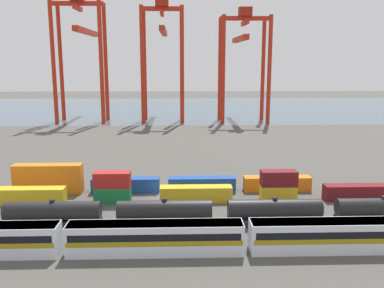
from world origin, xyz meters
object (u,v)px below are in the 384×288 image
(passenger_train, at_px, (155,237))
(shipping_container_6, at_px, (278,193))
(shipping_container_8, at_px, (359,192))
(shipping_container_14, at_px, (202,184))
(freight_tank_row, at_px, (220,213))
(shipping_container_11, at_px, (49,186))
(gantry_crane_central, at_px, (163,47))
(gantry_crane_west, at_px, (82,45))
(gantry_crane_east, at_px, (243,52))

(passenger_train, distance_m, shipping_container_6, 27.53)
(shipping_container_8, relative_size, shipping_container_14, 1.00)
(shipping_container_8, bearing_deg, shipping_container_14, 168.27)
(shipping_container_8, bearing_deg, freight_tank_row, -156.81)
(shipping_container_11, relative_size, shipping_container_14, 1.00)
(shipping_container_14, xyz_separation_m, gantry_crane_central, (-10.05, 91.89, 26.97))
(passenger_train, distance_m, shipping_container_11, 32.10)
(shipping_container_14, relative_size, gantry_crane_west, 0.25)
(freight_tank_row, bearing_deg, gantry_crane_east, 79.93)
(gantry_crane_west, bearing_deg, shipping_container_11, -81.73)
(gantry_crane_east, bearing_deg, shipping_container_6, -94.80)
(shipping_container_14, bearing_deg, gantry_crane_central, 96.24)
(shipping_container_6, xyz_separation_m, gantry_crane_central, (-22.70, 97.41, 26.97))
(freight_tank_row, relative_size, shipping_container_6, 10.07)
(shipping_container_11, bearing_deg, shipping_container_8, -5.83)
(freight_tank_row, xyz_separation_m, shipping_container_11, (-29.18, 16.19, -0.63))
(shipping_container_6, bearing_deg, shipping_container_8, 0.00)
(shipping_container_14, height_order, gantry_crane_central, gantry_crane_central)
(gantry_crane_west, distance_m, gantry_crane_east, 61.74)
(freight_tank_row, xyz_separation_m, shipping_container_8, (24.90, 10.66, -0.63))
(shipping_container_11, bearing_deg, gantry_crane_west, 98.27)
(freight_tank_row, bearing_deg, gantry_crane_central, 96.20)
(freight_tank_row, height_order, gantry_crane_west, gantry_crane_west)
(passenger_train, bearing_deg, gantry_crane_central, 91.47)
(shipping_container_11, distance_m, gantry_crane_east, 106.27)
(freight_tank_row, distance_m, gantry_crane_east, 111.87)
(passenger_train, distance_m, shipping_container_8, 38.75)
(gantry_crane_west, bearing_deg, gantry_crane_east, -0.84)
(shipping_container_6, xyz_separation_m, gantry_crane_west, (-53.54, 97.74, 27.81))
(freight_tank_row, xyz_separation_m, shipping_container_14, (-1.70, 16.19, -0.63))
(freight_tank_row, height_order, shipping_container_14, freight_tank_row)
(passenger_train, xyz_separation_m, shipping_container_8, (33.65, 19.21, -0.84))
(shipping_container_14, height_order, gantry_crane_west, gantry_crane_west)
(shipping_container_6, bearing_deg, shipping_container_11, 172.17)
(freight_tank_row, xyz_separation_m, gantry_crane_central, (-11.75, 108.07, 26.34))
(gantry_crane_central, bearing_deg, freight_tank_row, -83.80)
(passenger_train, height_order, shipping_container_6, passenger_train)
(shipping_container_6, bearing_deg, gantry_crane_central, 103.12)
(shipping_container_11, bearing_deg, shipping_container_14, 0.00)
(freight_tank_row, relative_size, shipping_container_11, 5.03)
(shipping_container_11, distance_m, shipping_container_14, 27.49)
(shipping_container_6, bearing_deg, shipping_container_14, 156.42)
(passenger_train, bearing_deg, freight_tank_row, 44.34)
(gantry_crane_west, xyz_separation_m, gantry_crane_east, (61.67, -0.91, -2.79))
(passenger_train, distance_m, gantry_crane_east, 121.76)
(shipping_container_14, bearing_deg, gantry_crane_east, 77.18)
(gantry_crane_east, bearing_deg, shipping_container_11, -117.86)
(passenger_train, relative_size, gantry_crane_central, 1.45)
(shipping_container_6, height_order, shipping_container_11, same)
(passenger_train, xyz_separation_m, freight_tank_row, (8.75, 8.55, -0.21))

